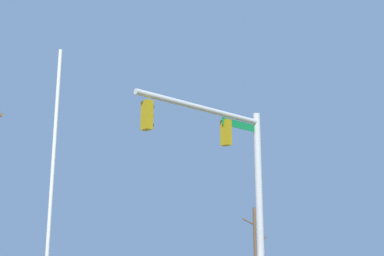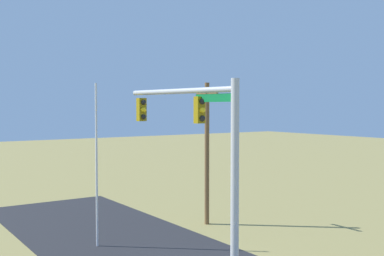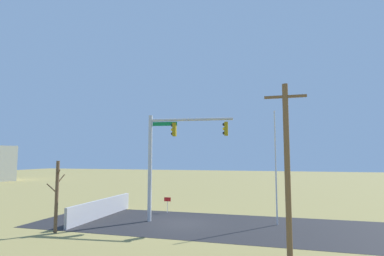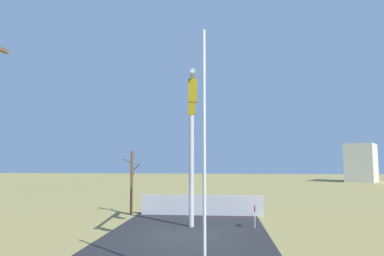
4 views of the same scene
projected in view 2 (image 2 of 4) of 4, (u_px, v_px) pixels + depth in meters
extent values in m
cube|color=#232326|center=(144.00, 254.00, 21.07)|extent=(28.00, 8.00, 0.01)
cylinder|color=#B2B5BA|center=(235.00, 192.00, 15.63)|extent=(0.28, 0.28, 7.49)
cylinder|color=#B2B5BA|center=(179.00, 91.00, 17.74)|extent=(5.91, 0.80, 0.20)
cube|color=#0F7238|center=(213.00, 98.00, 16.31)|extent=(1.79, 0.21, 0.28)
cube|color=#937A0F|center=(199.00, 110.00, 16.87)|extent=(0.28, 0.38, 0.96)
sphere|color=black|center=(202.00, 102.00, 16.74)|extent=(0.22, 0.22, 0.22)
sphere|color=yellow|center=(202.00, 110.00, 16.75)|extent=(0.22, 0.22, 0.22)
sphere|color=black|center=(202.00, 118.00, 16.77)|extent=(0.22, 0.22, 0.22)
cube|color=#937A0F|center=(141.00, 110.00, 19.67)|extent=(0.28, 0.38, 0.96)
sphere|color=black|center=(143.00, 102.00, 19.54)|extent=(0.22, 0.22, 0.22)
sphere|color=yellow|center=(144.00, 110.00, 19.55)|extent=(0.22, 0.22, 0.22)
sphere|color=black|center=(144.00, 117.00, 19.57)|extent=(0.22, 0.22, 0.22)
cylinder|color=silver|center=(97.00, 165.00, 22.10)|extent=(0.10, 0.10, 7.67)
cylinder|color=brown|center=(207.00, 154.00, 26.33)|extent=(0.26, 0.26, 7.90)
cube|color=brown|center=(207.00, 93.00, 26.18)|extent=(1.90, 0.12, 0.12)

